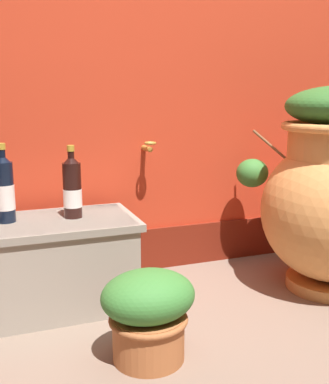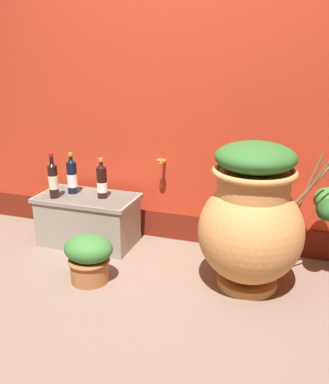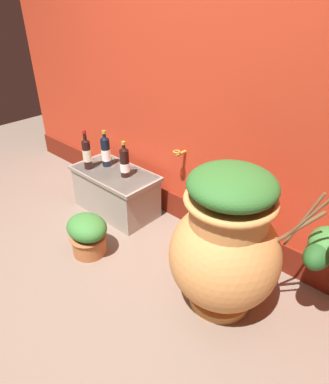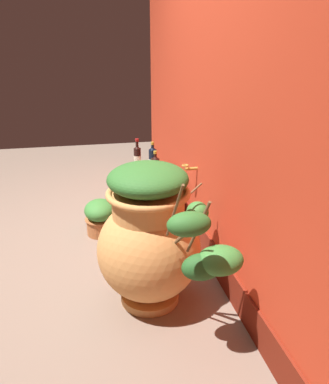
% 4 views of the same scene
% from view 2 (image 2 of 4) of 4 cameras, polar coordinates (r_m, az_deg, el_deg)
% --- Properties ---
extents(ground_plane, '(7.00, 7.00, 0.00)m').
position_cam_2_polar(ground_plane, '(2.37, -6.41, -17.10)').
color(ground_plane, '#7A6656').
extents(back_wall, '(4.40, 0.33, 2.60)m').
position_cam_2_polar(back_wall, '(3.05, 2.58, 16.86)').
color(back_wall, red).
rests_on(back_wall, ground_plane).
extents(terracotta_urn, '(0.92, 0.75, 0.96)m').
position_cam_2_polar(terracotta_urn, '(2.52, 12.24, -3.53)').
color(terracotta_urn, '#D68E4C').
rests_on(terracotta_urn, ground_plane).
extents(stone_ledge, '(0.74, 0.40, 0.38)m').
position_cam_2_polar(stone_ledge, '(3.17, -10.45, -3.53)').
color(stone_ledge, '#9E9384').
rests_on(stone_ledge, ground_plane).
extents(wine_bottle_left, '(0.08, 0.08, 0.30)m').
position_cam_2_polar(wine_bottle_left, '(3.03, -8.62, 1.50)').
color(wine_bottle_left, black).
rests_on(wine_bottle_left, stone_ledge).
extents(wine_bottle_middle, '(0.07, 0.07, 0.33)m').
position_cam_2_polar(wine_bottle_middle, '(3.09, -15.10, 1.72)').
color(wine_bottle_middle, black).
rests_on(wine_bottle_middle, stone_ledge).
extents(wine_bottle_right, '(0.08, 0.08, 0.31)m').
position_cam_2_polar(wine_bottle_right, '(3.17, -12.63, 2.17)').
color(wine_bottle_right, black).
rests_on(wine_bottle_right, stone_ledge).
extents(potted_shrub, '(0.31, 0.26, 0.31)m').
position_cam_2_polar(potted_shrub, '(2.67, -10.38, -8.81)').
color(potted_shrub, '#B26638').
rests_on(potted_shrub, ground_plane).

